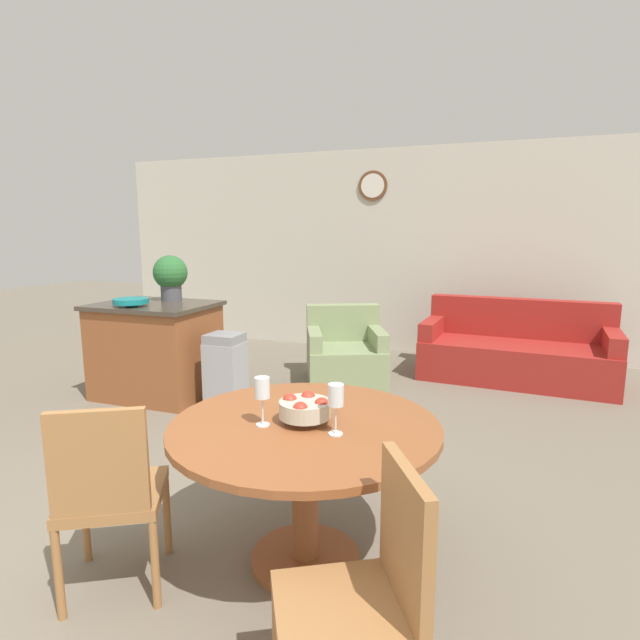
{
  "coord_description": "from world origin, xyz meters",
  "views": [
    {
      "loc": [
        1.48,
        -1.3,
        1.59
      ],
      "look_at": [
        0.17,
        2.34,
        0.92
      ],
      "focal_mm": 28.0,
      "sensor_mm": 36.0,
      "label": 1
    }
  ],
  "objects_px": {
    "wine_glass_right": "(336,397)",
    "dining_chair_near_left": "(109,489)",
    "couch": "(516,353)",
    "armchair": "(345,356)",
    "teal_bowl": "(131,301)",
    "potted_plant": "(170,275)",
    "wine_glass_left": "(262,390)",
    "dining_chair_near_right": "(367,592)",
    "trash_bin": "(226,371)",
    "dining_table": "(305,455)",
    "fruit_bowl": "(305,408)",
    "kitchen_island": "(156,349)"
  },
  "relations": [
    {
      "from": "wine_glass_right",
      "to": "potted_plant",
      "type": "relative_size",
      "value": 0.5
    },
    {
      "from": "wine_glass_right",
      "to": "dining_chair_near_left",
      "type": "bearing_deg",
      "value": -155.73
    },
    {
      "from": "dining_table",
      "to": "trash_bin",
      "type": "distance_m",
      "value": 2.36
    },
    {
      "from": "wine_glass_right",
      "to": "couch",
      "type": "height_order",
      "value": "wine_glass_right"
    },
    {
      "from": "dining_chair_near_right",
      "to": "trash_bin",
      "type": "xyz_separation_m",
      "value": [
        -1.98,
        2.53,
        -0.16
      ]
    },
    {
      "from": "teal_bowl",
      "to": "potted_plant",
      "type": "relative_size",
      "value": 0.71
    },
    {
      "from": "dining_table",
      "to": "trash_bin",
      "type": "xyz_separation_m",
      "value": [
        -1.5,
        1.81,
        -0.21
      ]
    },
    {
      "from": "trash_bin",
      "to": "potted_plant",
      "type": "bearing_deg",
      "value": 157.12
    },
    {
      "from": "dining_chair_near_left",
      "to": "teal_bowl",
      "type": "relative_size",
      "value": 2.8
    },
    {
      "from": "dining_chair_near_right",
      "to": "couch",
      "type": "xyz_separation_m",
      "value": [
        0.55,
        4.42,
        -0.21
      ]
    },
    {
      "from": "fruit_bowl",
      "to": "kitchen_island",
      "type": "height_order",
      "value": "kitchen_island"
    },
    {
      "from": "wine_glass_left",
      "to": "kitchen_island",
      "type": "relative_size",
      "value": 0.21
    },
    {
      "from": "dining_chair_near_left",
      "to": "wine_glass_right",
      "type": "height_order",
      "value": "wine_glass_right"
    },
    {
      "from": "fruit_bowl",
      "to": "kitchen_island",
      "type": "distance_m",
      "value": 3.03
    },
    {
      "from": "potted_plant",
      "to": "trash_bin",
      "type": "relative_size",
      "value": 0.65
    },
    {
      "from": "wine_glass_left",
      "to": "potted_plant",
      "type": "bearing_deg",
      "value": 133.37
    },
    {
      "from": "fruit_bowl",
      "to": "wine_glass_left",
      "type": "relative_size",
      "value": 1.05
    },
    {
      "from": "dining_table",
      "to": "kitchen_island",
      "type": "xyz_separation_m",
      "value": [
        -2.33,
        1.91,
        -0.09
      ]
    },
    {
      "from": "dining_chair_near_left",
      "to": "couch",
      "type": "distance_m",
      "value": 4.55
    },
    {
      "from": "wine_glass_right",
      "to": "teal_bowl",
      "type": "bearing_deg",
      "value": 145.59
    },
    {
      "from": "dining_chair_near_right",
      "to": "teal_bowl",
      "type": "height_order",
      "value": "teal_bowl"
    },
    {
      "from": "armchair",
      "to": "dining_chair_near_left",
      "type": "bearing_deg",
      "value": -113.68
    },
    {
      "from": "dining_table",
      "to": "wine_glass_right",
      "type": "relative_size",
      "value": 5.53
    },
    {
      "from": "trash_bin",
      "to": "wine_glass_right",
      "type": "bearing_deg",
      "value": -48.59
    },
    {
      "from": "teal_bowl",
      "to": "wine_glass_right",
      "type": "bearing_deg",
      "value": -34.41
    },
    {
      "from": "wine_glass_right",
      "to": "kitchen_island",
      "type": "xyz_separation_m",
      "value": [
        -2.51,
        2.0,
        -0.43
      ]
    },
    {
      "from": "wine_glass_left",
      "to": "couch",
      "type": "height_order",
      "value": "wine_glass_left"
    },
    {
      "from": "wine_glass_left",
      "to": "wine_glass_right",
      "type": "xyz_separation_m",
      "value": [
        0.35,
        0.01,
        0.0
      ]
    },
    {
      "from": "dining_table",
      "to": "armchair",
      "type": "relative_size",
      "value": 1.18
    },
    {
      "from": "dining_chair_near_right",
      "to": "fruit_bowl",
      "type": "distance_m",
      "value": 0.92
    },
    {
      "from": "couch",
      "to": "armchair",
      "type": "height_order",
      "value": "couch"
    },
    {
      "from": "dining_chair_near_right",
      "to": "potted_plant",
      "type": "bearing_deg",
      "value": 14.82
    },
    {
      "from": "couch",
      "to": "dining_table",
      "type": "bearing_deg",
      "value": -101.09
    },
    {
      "from": "wine_glass_right",
      "to": "teal_bowl",
      "type": "xyz_separation_m",
      "value": [
        -2.58,
        1.77,
        0.08
      ]
    },
    {
      "from": "wine_glass_left",
      "to": "wine_glass_right",
      "type": "relative_size",
      "value": 1.0
    },
    {
      "from": "dining_table",
      "to": "dining_chair_near_left",
      "type": "height_order",
      "value": "dining_chair_near_left"
    },
    {
      "from": "dining_table",
      "to": "potted_plant",
      "type": "height_order",
      "value": "potted_plant"
    },
    {
      "from": "dining_chair_near_left",
      "to": "dining_chair_near_right",
      "type": "bearing_deg",
      "value": -40.17
    },
    {
      "from": "wine_glass_left",
      "to": "kitchen_island",
      "type": "distance_m",
      "value": 2.98
    },
    {
      "from": "wine_glass_right",
      "to": "trash_bin",
      "type": "relative_size",
      "value": 0.33
    },
    {
      "from": "dining_table",
      "to": "kitchen_island",
      "type": "relative_size",
      "value": 1.14
    },
    {
      "from": "dining_table",
      "to": "wine_glass_left",
      "type": "xyz_separation_m",
      "value": [
        -0.17,
        -0.1,
        0.33
      ]
    },
    {
      "from": "teal_bowl",
      "to": "wine_glass_left",
      "type": "bearing_deg",
      "value": -38.58
    },
    {
      "from": "wine_glass_left",
      "to": "teal_bowl",
      "type": "xyz_separation_m",
      "value": [
        -2.23,
        1.78,
        0.08
      ]
    },
    {
      "from": "wine_glass_right",
      "to": "trash_bin",
      "type": "bearing_deg",
      "value": 131.41
    },
    {
      "from": "dining_chair_near_right",
      "to": "fruit_bowl",
      "type": "height_order",
      "value": "dining_chair_near_right"
    },
    {
      "from": "armchair",
      "to": "trash_bin",
      "type": "bearing_deg",
      "value": -147.13
    },
    {
      "from": "dining_table",
      "to": "wine_glass_right",
      "type": "distance_m",
      "value": 0.39
    },
    {
      "from": "kitchen_island",
      "to": "wine_glass_right",
      "type": "bearing_deg",
      "value": -38.53
    },
    {
      "from": "dining_table",
      "to": "wine_glass_right",
      "type": "xyz_separation_m",
      "value": [
        0.18,
        -0.08,
        0.33
      ]
    }
  ]
}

